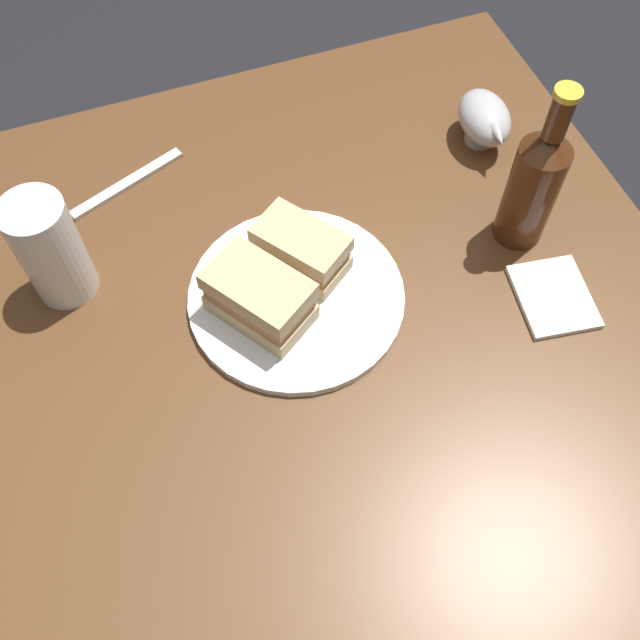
{
  "coord_description": "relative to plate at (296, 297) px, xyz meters",
  "views": [
    {
      "loc": [
        0.37,
        -0.17,
        1.49
      ],
      "look_at": [
        -0.06,
        -0.01,
        0.74
      ],
      "focal_mm": 40.8,
      "sensor_mm": 36.0,
      "label": 1
    }
  ],
  "objects": [
    {
      "name": "potato_wedge_left_edge",
      "position": [
        -0.04,
        -0.0,
        0.02
      ],
      "size": [
        0.04,
        0.04,
        0.02
      ],
      "primitive_type": "cube",
      "rotation": [
        0.0,
        0.0,
        3.87
      ],
      "color": "#AD702D",
      "rests_on": "plate"
    },
    {
      "name": "gravy_boat",
      "position": [
        -0.17,
        0.34,
        0.04
      ],
      "size": [
        0.12,
        0.08,
        0.07
      ],
      "color": "#B7B7BC",
      "rests_on": "dining_table"
    },
    {
      "name": "sandwich_half_left",
      "position": [
        -0.04,
        0.03,
        0.04
      ],
      "size": [
        0.13,
        0.12,
        0.06
      ],
      "color": "#CCB284",
      "rests_on": "plate"
    },
    {
      "name": "potato_wedge_middle",
      "position": [
        -0.07,
        -0.03,
        0.02
      ],
      "size": [
        0.03,
        0.04,
        0.02
      ],
      "primitive_type": "cube",
      "rotation": [
        0.0,
        0.0,
        1.74
      ],
      "color": "gold",
      "rests_on": "plate"
    },
    {
      "name": "pint_glass",
      "position": [
        -0.12,
        -0.27,
        0.06
      ],
      "size": [
        0.08,
        0.08,
        0.15
      ],
      "color": "white",
      "rests_on": "dining_table"
    },
    {
      "name": "fork",
      "position": [
        -0.26,
        -0.16,
        -0.0
      ],
      "size": [
        0.08,
        0.17,
        0.01
      ],
      "primitive_type": "cube",
      "rotation": [
        0.0,
        0.0,
        5.08
      ],
      "color": "silver",
      "rests_on": "dining_table"
    },
    {
      "name": "sandwich_half_right",
      "position": [
        0.01,
        -0.05,
        0.04
      ],
      "size": [
        0.14,
        0.13,
        0.07
      ],
      "color": "#CCB284",
      "rests_on": "plate"
    },
    {
      "name": "ground_plane",
      "position": [
        0.11,
        0.02,
        -0.72
      ],
      "size": [
        6.0,
        6.0,
        0.0
      ],
      "primitive_type": "plane",
      "color": "black"
    },
    {
      "name": "plate",
      "position": [
        0.0,
        0.0,
        0.0
      ],
      "size": [
        0.27,
        0.27,
        0.01
      ],
      "primitive_type": "cylinder",
      "color": "white",
      "rests_on": "dining_table"
    },
    {
      "name": "napkin",
      "position": [
        0.11,
        0.31,
        -0.0
      ],
      "size": [
        0.12,
        0.11,
        0.01
      ],
      "primitive_type": "cube",
      "rotation": [
        0.0,
        0.0,
        -0.15
      ],
      "color": "white",
      "rests_on": "dining_table"
    },
    {
      "name": "dining_table",
      "position": [
        0.11,
        0.02,
        -0.36
      ],
      "size": [
        1.09,
        0.94,
        0.71
      ],
      "primitive_type": "cube",
      "color": "brown",
      "rests_on": "ground"
    },
    {
      "name": "potato_wedge_back",
      "position": [
        -0.04,
        -0.07,
        0.01
      ],
      "size": [
        0.03,
        0.04,
        0.02
      ],
      "primitive_type": "cube",
      "rotation": [
        0.0,
        0.0,
        4.82
      ],
      "color": "#AD702D",
      "rests_on": "plate"
    },
    {
      "name": "potato_wedge_front",
      "position": [
        -0.07,
        0.01,
        0.02
      ],
      "size": [
        0.05,
        0.03,
        0.02
      ],
      "primitive_type": "cube",
      "rotation": [
        0.0,
        0.0,
        2.99
      ],
      "color": "gold",
      "rests_on": "plate"
    },
    {
      "name": "cider_bottle",
      "position": [
        0.0,
        0.31,
        0.09
      ],
      "size": [
        0.06,
        0.06,
        0.24
      ],
      "color": "#47230F",
      "rests_on": "dining_table"
    }
  ]
}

